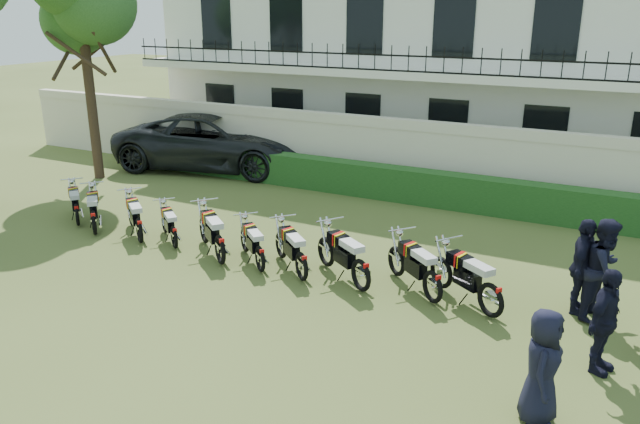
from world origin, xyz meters
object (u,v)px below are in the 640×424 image
at_px(motorcycle_7, 361,268).
at_px(suv, 217,141).
at_px(officer_0, 542,366).
at_px(motorcycle_3, 174,232).
at_px(motorcycle_1, 94,217).
at_px(motorcycle_0, 76,209).
at_px(motorcycle_2, 139,224).
at_px(motorcycle_8, 433,279).
at_px(officer_4, 605,270).
at_px(motorcycle_4, 220,243).
at_px(officer_5, 582,267).
at_px(motorcycle_5, 260,253).
at_px(motorcycle_6, 302,260).
at_px(officer_2, 604,321).
at_px(motorcycle_9, 491,292).

xyz_separation_m(motorcycle_7, suv, (-8.69, 7.02, 0.44)).
bearing_deg(officer_0, motorcycle_3, 69.70).
height_order(motorcycle_1, motorcycle_3, motorcycle_1).
xyz_separation_m(motorcycle_0, motorcycle_7, (8.24, -0.23, 0.07)).
bearing_deg(motorcycle_7, motorcycle_2, 124.08).
xyz_separation_m(motorcycle_2, motorcycle_3, (0.99, 0.10, -0.06)).
xyz_separation_m(motorcycle_8, officer_4, (2.93, 0.87, 0.45)).
bearing_deg(motorcycle_4, officer_5, -41.64).
distance_m(motorcycle_3, motorcycle_4, 1.58).
relative_size(motorcycle_4, officer_0, 1.02).
height_order(motorcycle_2, motorcycle_4, motorcycle_4).
bearing_deg(motorcycle_8, motorcycle_5, 133.80).
height_order(motorcycle_3, motorcycle_6, motorcycle_6).
relative_size(motorcycle_2, motorcycle_4, 0.93).
bearing_deg(motorcycle_6, motorcycle_2, 129.05).
bearing_deg(suv, motorcycle_3, -163.72).
relative_size(motorcycle_6, motorcycle_8, 0.95).
bearing_deg(motorcycle_7, motorcycle_3, 122.82).
bearing_deg(officer_5, motorcycle_3, 98.79).
bearing_deg(officer_5, officer_2, -162.42).
distance_m(motorcycle_2, officer_4, 10.32).
height_order(motorcycle_1, officer_2, officer_2).
relative_size(motorcycle_1, officer_4, 0.76).
bearing_deg(motorcycle_7, motorcycle_5, 126.86).
distance_m(motorcycle_9, suv, 13.24).
distance_m(motorcycle_1, motorcycle_4, 3.97).
relative_size(motorcycle_9, officer_2, 1.03).
distance_m(motorcycle_3, motorcycle_9, 7.48).
xyz_separation_m(motorcycle_3, suv, (-3.79, 6.88, 0.54)).
height_order(motorcycle_5, officer_2, officer_2).
height_order(motorcycle_3, motorcycle_5, motorcycle_5).
bearing_deg(officer_0, motorcycle_6, 61.08).
bearing_deg(motorcycle_7, officer_2, -67.02).
bearing_deg(motorcycle_0, officer_4, -47.24).
distance_m(motorcycle_5, motorcycle_7, 2.34).
bearing_deg(motorcycle_3, motorcycle_1, 132.98).
height_order(motorcycle_0, motorcycle_1, motorcycle_1).
distance_m(motorcycle_5, officer_0, 6.69).
height_order(motorcycle_0, motorcycle_9, motorcycle_9).
distance_m(motorcycle_0, officer_4, 12.64).
xyz_separation_m(motorcycle_4, motorcycle_8, (4.79, 0.32, -0.02)).
xyz_separation_m(motorcycle_9, suv, (-11.27, 6.93, 0.44)).
bearing_deg(motorcycle_9, motorcycle_0, 123.85).
bearing_deg(motorcycle_2, officer_5, -45.76).
xyz_separation_m(motorcycle_4, motorcycle_6, (2.04, 0.07, -0.04)).
relative_size(officer_2, officer_4, 0.91).
distance_m(motorcycle_2, motorcycle_3, 0.99).
relative_size(motorcycle_7, motorcycle_9, 1.01).
bearing_deg(officer_2, officer_5, 32.29).
bearing_deg(motorcycle_1, suv, 55.23).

